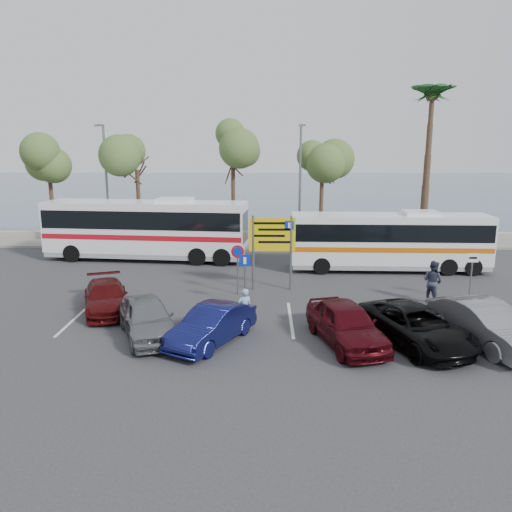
{
  "coord_description": "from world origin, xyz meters",
  "views": [
    {
      "loc": [
        0.63,
        -20.0,
        6.85
      ],
      "look_at": [
        0.24,
        3.0,
        1.7
      ],
      "focal_mm": 35.0,
      "sensor_mm": 36.0,
      "label": 1
    }
  ],
  "objects_px": {
    "direction_sign": "(272,240)",
    "coach_bus_left": "(146,231)",
    "car_silver_b": "(485,324)",
    "car_silver_a": "(147,318)",
    "car_maroon": "(106,297)",
    "car_blue": "(212,325)",
    "street_lamp_right": "(300,179)",
    "pedestrian_far": "(433,281)",
    "coach_bus_right": "(389,243)",
    "street_lamp_left": "(106,179)",
    "pedestrian_near": "(245,308)",
    "suv_black": "(415,326)",
    "car_red": "(346,324)"
  },
  "relations": [
    {
      "from": "street_lamp_left",
      "to": "street_lamp_right",
      "type": "height_order",
      "value": "same"
    },
    {
      "from": "street_lamp_right",
      "to": "pedestrian_near",
      "type": "distance_m",
      "value": 16.28
    },
    {
      "from": "car_silver_b",
      "to": "car_silver_a",
      "type": "bearing_deg",
      "value": 159.62
    },
    {
      "from": "street_lamp_right",
      "to": "car_blue",
      "type": "height_order",
      "value": "street_lamp_right"
    },
    {
      "from": "car_blue",
      "to": "coach_bus_left",
      "type": "bearing_deg",
      "value": 139.98
    },
    {
      "from": "car_blue",
      "to": "street_lamp_right",
      "type": "bearing_deg",
      "value": 104.06
    },
    {
      "from": "car_silver_b",
      "to": "street_lamp_right",
      "type": "bearing_deg",
      "value": 89.61
    },
    {
      "from": "car_blue",
      "to": "pedestrian_far",
      "type": "height_order",
      "value": "pedestrian_far"
    },
    {
      "from": "coach_bus_right",
      "to": "pedestrian_far",
      "type": "height_order",
      "value": "coach_bus_right"
    },
    {
      "from": "pedestrian_near",
      "to": "car_silver_a",
      "type": "bearing_deg",
      "value": -6.62
    },
    {
      "from": "coach_bus_right",
      "to": "car_maroon",
      "type": "height_order",
      "value": "coach_bus_right"
    },
    {
      "from": "street_lamp_left",
      "to": "direction_sign",
      "type": "xyz_separation_m",
      "value": [
        11.0,
        -10.32,
        -2.17
      ]
    },
    {
      "from": "car_blue",
      "to": "car_maroon",
      "type": "bearing_deg",
      "value": 172.59
    },
    {
      "from": "street_lamp_right",
      "to": "pedestrian_near",
      "type": "xyz_separation_m",
      "value": [
        -3.11,
        -15.52,
        -3.82
      ]
    },
    {
      "from": "car_silver_b",
      "to": "car_red",
      "type": "bearing_deg",
      "value": 162.31
    },
    {
      "from": "direction_sign",
      "to": "car_silver_a",
      "type": "distance_m",
      "value": 7.86
    },
    {
      "from": "suv_black",
      "to": "pedestrian_near",
      "type": "relative_size",
      "value": 3.13
    },
    {
      "from": "coach_bus_right",
      "to": "car_silver_a",
      "type": "distance_m",
      "value": 14.99
    },
    {
      "from": "car_blue",
      "to": "suv_black",
      "type": "relative_size",
      "value": 0.82
    },
    {
      "from": "car_silver_a",
      "to": "car_blue",
      "type": "relative_size",
      "value": 1.05
    },
    {
      "from": "direction_sign",
      "to": "suv_black",
      "type": "relative_size",
      "value": 0.74
    },
    {
      "from": "street_lamp_right",
      "to": "coach_bus_right",
      "type": "bearing_deg",
      "value": -54.98
    },
    {
      "from": "pedestrian_near",
      "to": "street_lamp_left",
      "type": "bearing_deg",
      "value": -79.19
    },
    {
      "from": "car_silver_a",
      "to": "pedestrian_near",
      "type": "relative_size",
      "value": 2.7
    },
    {
      "from": "direction_sign",
      "to": "coach_bus_left",
      "type": "bearing_deg",
      "value": 139.63
    },
    {
      "from": "car_blue",
      "to": "street_lamp_left",
      "type": "bearing_deg",
      "value": 145.26
    },
    {
      "from": "suv_black",
      "to": "car_silver_b",
      "type": "height_order",
      "value": "car_silver_b"
    },
    {
      "from": "car_silver_a",
      "to": "suv_black",
      "type": "height_order",
      "value": "car_silver_a"
    },
    {
      "from": "direction_sign",
      "to": "pedestrian_far",
      "type": "bearing_deg",
      "value": -14.29
    },
    {
      "from": "street_lamp_right",
      "to": "coach_bus_left",
      "type": "distance_m",
      "value": 10.67
    },
    {
      "from": "street_lamp_left",
      "to": "car_silver_b",
      "type": "distance_m",
      "value": 25.28
    },
    {
      "from": "coach_bus_right",
      "to": "car_silver_a",
      "type": "bearing_deg",
      "value": -137.88
    },
    {
      "from": "car_silver_b",
      "to": "pedestrian_far",
      "type": "xyz_separation_m",
      "value": [
        -0.21,
        4.89,
        0.18
      ]
    },
    {
      "from": "street_lamp_left",
      "to": "street_lamp_right",
      "type": "distance_m",
      "value": 13.0
    },
    {
      "from": "coach_bus_left",
      "to": "car_maroon",
      "type": "relative_size",
      "value": 2.9
    },
    {
      "from": "coach_bus_left",
      "to": "suv_black",
      "type": "height_order",
      "value": "coach_bus_left"
    },
    {
      "from": "car_maroon",
      "to": "car_silver_b",
      "type": "xyz_separation_m",
      "value": [
        14.3,
        -3.4,
        0.15
      ]
    },
    {
      "from": "street_lamp_right",
      "to": "car_red",
      "type": "distance_m",
      "value": 17.46
    },
    {
      "from": "street_lamp_right",
      "to": "pedestrian_far",
      "type": "bearing_deg",
      "value": -67.23
    },
    {
      "from": "car_red",
      "to": "car_silver_b",
      "type": "bearing_deg",
      "value": -14.52
    },
    {
      "from": "car_maroon",
      "to": "suv_black",
      "type": "height_order",
      "value": "suv_black"
    },
    {
      "from": "car_blue",
      "to": "pedestrian_near",
      "type": "bearing_deg",
      "value": 81.92
    },
    {
      "from": "coach_bus_left",
      "to": "suv_black",
      "type": "bearing_deg",
      "value": -46.52
    },
    {
      "from": "coach_bus_right",
      "to": "car_red",
      "type": "relative_size",
      "value": 2.45
    },
    {
      "from": "car_red",
      "to": "suv_black",
      "type": "height_order",
      "value": "car_red"
    },
    {
      "from": "car_maroon",
      "to": "direction_sign",
      "type": "bearing_deg",
      "value": 5.44
    },
    {
      "from": "car_red",
      "to": "suv_black",
      "type": "distance_m",
      "value": 2.4
    },
    {
      "from": "suv_black",
      "to": "pedestrian_far",
      "type": "height_order",
      "value": "pedestrian_far"
    },
    {
      "from": "car_silver_b",
      "to": "suv_black",
      "type": "bearing_deg",
      "value": 162.31
    },
    {
      "from": "pedestrian_near",
      "to": "street_lamp_right",
      "type": "bearing_deg",
      "value": -123.03
    }
  ]
}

